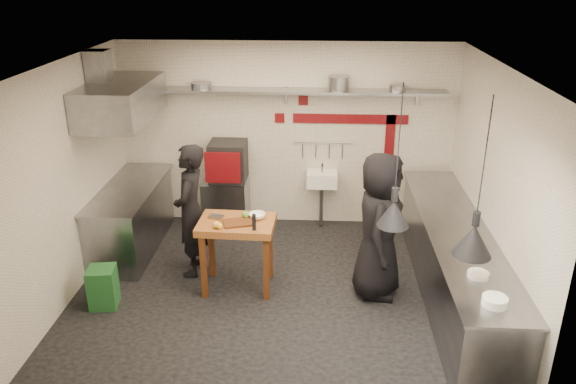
# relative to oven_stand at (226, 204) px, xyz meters

# --- Properties ---
(floor) EXTENTS (5.00, 5.00, 0.00)m
(floor) POSITION_rel_oven_stand_xyz_m (0.90, -1.76, -0.40)
(floor) COLOR black
(floor) RESTS_ON ground
(ceiling) EXTENTS (5.00, 5.00, 0.00)m
(ceiling) POSITION_rel_oven_stand_xyz_m (0.90, -1.76, 2.40)
(ceiling) COLOR beige
(ceiling) RESTS_ON floor
(wall_back) EXTENTS (5.00, 0.04, 2.80)m
(wall_back) POSITION_rel_oven_stand_xyz_m (0.90, 0.34, 1.00)
(wall_back) COLOR silver
(wall_back) RESTS_ON floor
(wall_front) EXTENTS (5.00, 0.04, 2.80)m
(wall_front) POSITION_rel_oven_stand_xyz_m (0.90, -3.86, 1.00)
(wall_front) COLOR silver
(wall_front) RESTS_ON floor
(wall_left) EXTENTS (0.04, 4.20, 2.80)m
(wall_left) POSITION_rel_oven_stand_xyz_m (-1.60, -1.76, 1.00)
(wall_left) COLOR silver
(wall_left) RESTS_ON floor
(wall_right) EXTENTS (0.04, 4.20, 2.80)m
(wall_right) POSITION_rel_oven_stand_xyz_m (3.40, -1.76, 1.00)
(wall_right) COLOR silver
(wall_right) RESTS_ON floor
(red_band_horiz) EXTENTS (1.70, 0.02, 0.14)m
(red_band_horiz) POSITION_rel_oven_stand_xyz_m (1.85, 0.32, 1.28)
(red_band_horiz) COLOR #620B0F
(red_band_horiz) RESTS_ON wall_back
(red_band_vert) EXTENTS (0.14, 0.02, 1.10)m
(red_band_vert) POSITION_rel_oven_stand_xyz_m (2.45, 0.32, 0.80)
(red_band_vert) COLOR #620B0F
(red_band_vert) RESTS_ON wall_back
(red_tile_a) EXTENTS (0.14, 0.02, 0.14)m
(red_tile_a) POSITION_rel_oven_stand_xyz_m (1.15, 0.32, 1.55)
(red_tile_a) COLOR #620B0F
(red_tile_a) RESTS_ON wall_back
(red_tile_b) EXTENTS (0.14, 0.02, 0.14)m
(red_tile_b) POSITION_rel_oven_stand_xyz_m (0.80, 0.32, 1.28)
(red_tile_b) COLOR #620B0F
(red_tile_b) RESTS_ON wall_back
(back_shelf) EXTENTS (4.60, 0.34, 0.04)m
(back_shelf) POSITION_rel_oven_stand_xyz_m (0.90, 0.16, 1.72)
(back_shelf) COLOR slate
(back_shelf) RESTS_ON wall_back
(shelf_bracket_left) EXTENTS (0.04, 0.06, 0.24)m
(shelf_bracket_left) POSITION_rel_oven_stand_xyz_m (-1.00, 0.31, 1.62)
(shelf_bracket_left) COLOR slate
(shelf_bracket_left) RESTS_ON wall_back
(shelf_bracket_mid) EXTENTS (0.04, 0.06, 0.24)m
(shelf_bracket_mid) POSITION_rel_oven_stand_xyz_m (0.90, 0.31, 1.62)
(shelf_bracket_mid) COLOR slate
(shelf_bracket_mid) RESTS_ON wall_back
(shelf_bracket_right) EXTENTS (0.04, 0.06, 0.24)m
(shelf_bracket_right) POSITION_rel_oven_stand_xyz_m (2.80, 0.31, 1.62)
(shelf_bracket_right) COLOR slate
(shelf_bracket_right) RESTS_ON wall_back
(pan_far_left) EXTENTS (0.34, 0.34, 0.09)m
(pan_far_left) POSITION_rel_oven_stand_xyz_m (-0.31, 0.16, 1.79)
(pan_far_left) COLOR slate
(pan_far_left) RESTS_ON back_shelf
(pan_mid_left) EXTENTS (0.26, 0.26, 0.07)m
(pan_mid_left) POSITION_rel_oven_stand_xyz_m (-0.30, 0.16, 1.78)
(pan_mid_left) COLOR slate
(pan_mid_left) RESTS_ON back_shelf
(stock_pot) EXTENTS (0.36, 0.36, 0.20)m
(stock_pot) POSITION_rel_oven_stand_xyz_m (1.66, 0.16, 1.84)
(stock_pot) COLOR slate
(stock_pot) RESTS_ON back_shelf
(pan_right) EXTENTS (0.24, 0.24, 0.08)m
(pan_right) POSITION_rel_oven_stand_xyz_m (2.49, 0.16, 1.78)
(pan_right) COLOR slate
(pan_right) RESTS_ON back_shelf
(oven_stand) EXTENTS (0.66, 0.60, 0.80)m
(oven_stand) POSITION_rel_oven_stand_xyz_m (0.00, 0.00, 0.00)
(oven_stand) COLOR slate
(oven_stand) RESTS_ON floor
(combi_oven) EXTENTS (0.54, 0.50, 0.58)m
(combi_oven) POSITION_rel_oven_stand_xyz_m (0.05, 0.02, 0.69)
(combi_oven) COLOR black
(combi_oven) RESTS_ON oven_stand
(oven_door) EXTENTS (0.52, 0.03, 0.46)m
(oven_door) POSITION_rel_oven_stand_xyz_m (0.02, -0.27, 0.69)
(oven_door) COLOR #620B0F
(oven_door) RESTS_ON combi_oven
(oven_glass) EXTENTS (0.34, 0.02, 0.34)m
(oven_glass) POSITION_rel_oven_stand_xyz_m (0.01, -0.26, 0.69)
(oven_glass) COLOR black
(oven_glass) RESTS_ON oven_door
(hand_sink) EXTENTS (0.46, 0.34, 0.22)m
(hand_sink) POSITION_rel_oven_stand_xyz_m (1.45, 0.16, 0.38)
(hand_sink) COLOR white
(hand_sink) RESTS_ON wall_back
(sink_tap) EXTENTS (0.03, 0.03, 0.14)m
(sink_tap) POSITION_rel_oven_stand_xyz_m (1.45, 0.16, 0.56)
(sink_tap) COLOR slate
(sink_tap) RESTS_ON hand_sink
(sink_drain) EXTENTS (0.06, 0.06, 0.66)m
(sink_drain) POSITION_rel_oven_stand_xyz_m (1.45, 0.12, -0.06)
(sink_drain) COLOR slate
(sink_drain) RESTS_ON floor
(utensil_rail) EXTENTS (0.90, 0.02, 0.02)m
(utensil_rail) POSITION_rel_oven_stand_xyz_m (1.45, 0.30, 0.92)
(utensil_rail) COLOR slate
(utensil_rail) RESTS_ON wall_back
(counter_right) EXTENTS (0.70, 3.80, 0.90)m
(counter_right) POSITION_rel_oven_stand_xyz_m (3.05, -1.76, 0.05)
(counter_right) COLOR slate
(counter_right) RESTS_ON floor
(counter_right_top) EXTENTS (0.76, 3.90, 0.03)m
(counter_right_top) POSITION_rel_oven_stand_xyz_m (3.05, -1.76, 0.52)
(counter_right_top) COLOR slate
(counter_right_top) RESTS_ON counter_right
(plate_stack) EXTENTS (0.23, 0.23, 0.09)m
(plate_stack) POSITION_rel_oven_stand_xyz_m (3.02, -3.37, 0.57)
(plate_stack) COLOR white
(plate_stack) RESTS_ON counter_right_top
(small_bowl_right) EXTENTS (0.27, 0.27, 0.05)m
(small_bowl_right) POSITION_rel_oven_stand_xyz_m (3.00, -2.86, 0.56)
(small_bowl_right) COLOR white
(small_bowl_right) RESTS_ON counter_right_top
(counter_left) EXTENTS (0.70, 1.90, 0.90)m
(counter_left) POSITION_rel_oven_stand_xyz_m (-1.25, -0.71, 0.05)
(counter_left) COLOR slate
(counter_left) RESTS_ON floor
(counter_left_top) EXTENTS (0.76, 2.00, 0.03)m
(counter_left_top) POSITION_rel_oven_stand_xyz_m (-1.25, -0.71, 0.52)
(counter_left_top) COLOR slate
(counter_left_top) RESTS_ON counter_left
(extractor_hood) EXTENTS (0.78, 1.60, 0.50)m
(extractor_hood) POSITION_rel_oven_stand_xyz_m (-1.20, -0.71, 1.75)
(extractor_hood) COLOR slate
(extractor_hood) RESTS_ON ceiling
(hood_duct) EXTENTS (0.28, 0.28, 0.50)m
(hood_duct) POSITION_rel_oven_stand_xyz_m (-1.45, -0.71, 2.15)
(hood_duct) COLOR slate
(hood_duct) RESTS_ON ceiling
(green_bin) EXTENTS (0.35, 0.35, 0.50)m
(green_bin) POSITION_rel_oven_stand_xyz_m (-1.13, -2.20, -0.15)
(green_bin) COLOR #1D5625
(green_bin) RESTS_ON floor
(prep_table) EXTENTS (0.94, 0.67, 0.92)m
(prep_table) POSITION_rel_oven_stand_xyz_m (0.42, -1.69, 0.06)
(prep_table) COLOR #945828
(prep_table) RESTS_ON floor
(cutting_board) EXTENTS (0.41, 0.34, 0.02)m
(cutting_board) POSITION_rel_oven_stand_xyz_m (0.44, -1.76, 0.53)
(cutting_board) COLOR #532A12
(cutting_board) RESTS_ON prep_table
(pepper_mill) EXTENTS (0.06, 0.06, 0.20)m
(pepper_mill) POSITION_rel_oven_stand_xyz_m (0.66, -1.92, 0.62)
(pepper_mill) COLOR black
(pepper_mill) RESTS_ON prep_table
(lemon_a) EXTENTS (0.11, 0.11, 0.09)m
(lemon_a) POSITION_rel_oven_stand_xyz_m (0.20, -1.89, 0.56)
(lemon_a) COLOR gold
(lemon_a) RESTS_ON prep_table
(lemon_b) EXTENTS (0.09, 0.09, 0.07)m
(lemon_b) POSITION_rel_oven_stand_xyz_m (0.25, -1.92, 0.56)
(lemon_b) COLOR gold
(lemon_b) RESTS_ON prep_table
(veg_ball) EXTENTS (0.11, 0.11, 0.09)m
(veg_ball) POSITION_rel_oven_stand_xyz_m (0.52, -1.60, 0.57)
(veg_ball) COLOR #5F9135
(veg_ball) RESTS_ON prep_table
(steel_tray) EXTENTS (0.19, 0.15, 0.03)m
(steel_tray) POSITION_rel_oven_stand_xyz_m (0.15, -1.62, 0.54)
(steel_tray) COLOR slate
(steel_tray) RESTS_ON prep_table
(bowl) EXTENTS (0.21, 0.21, 0.06)m
(bowl) POSITION_rel_oven_stand_xyz_m (0.66, -1.59, 0.55)
(bowl) COLOR white
(bowl) RESTS_ON prep_table
(heat_lamp_near) EXTENTS (0.41, 0.41, 1.48)m
(heat_lamp_near) POSITION_rel_oven_stand_xyz_m (2.17, -2.55, 1.66)
(heat_lamp_near) COLOR black
(heat_lamp_near) RESTS_ON ceiling
(heat_lamp_far) EXTENTS (0.48, 0.48, 1.53)m
(heat_lamp_far) POSITION_rel_oven_stand_xyz_m (2.86, -3.03, 1.63)
(heat_lamp_far) COLOR black
(heat_lamp_far) RESTS_ON ceiling
(chef_left) EXTENTS (0.44, 0.66, 1.76)m
(chef_left) POSITION_rel_oven_stand_xyz_m (-0.23, -1.34, 0.48)
(chef_left) COLOR black
(chef_left) RESTS_ON floor
(chef_right) EXTENTS (0.73, 0.98, 1.83)m
(chef_right) POSITION_rel_oven_stand_xyz_m (2.14, -1.72, 0.51)
(chef_right) COLOR black
(chef_right) RESTS_ON floor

